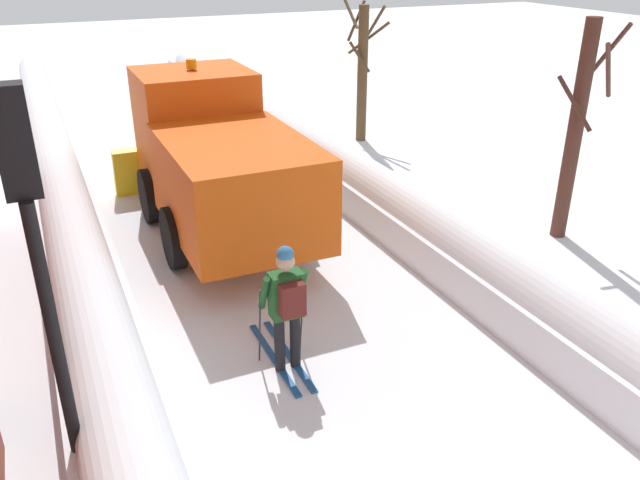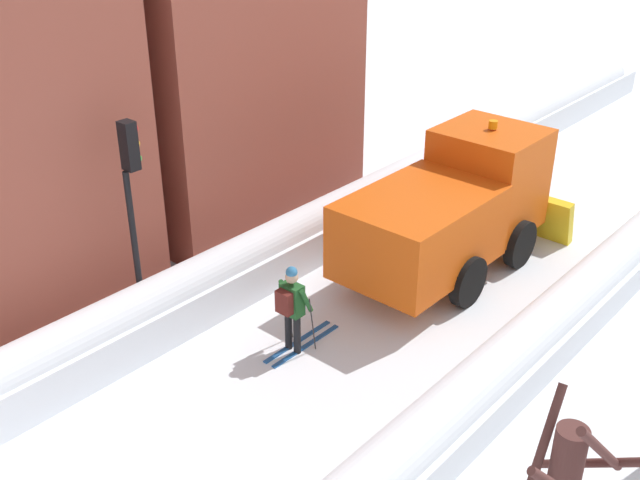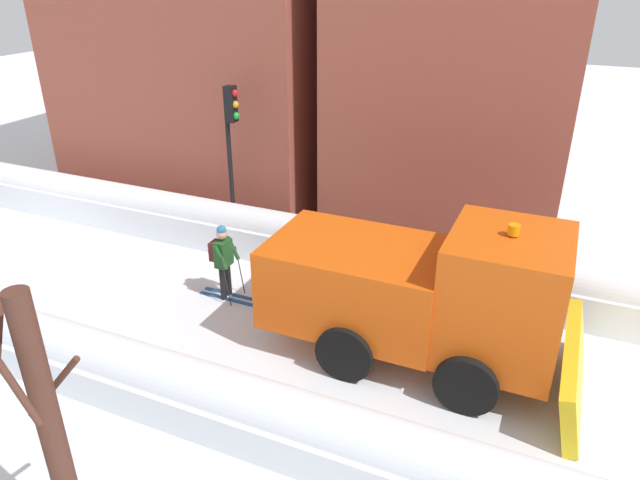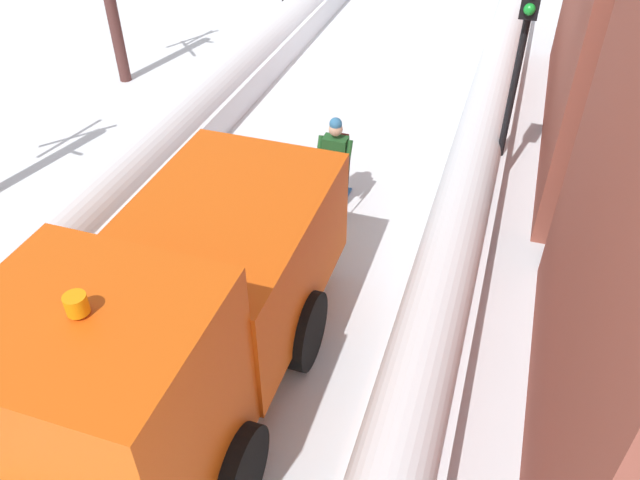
{
  "view_description": "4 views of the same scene",
  "coord_description": "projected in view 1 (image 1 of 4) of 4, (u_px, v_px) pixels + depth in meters",
  "views": [
    {
      "loc": [
        -3.17,
        0.24,
        5.22
      ],
      "look_at": [
        0.36,
        8.06,
        1.19
      ],
      "focal_mm": 36.06,
      "sensor_mm": 36.0,
      "label": 1
    },
    {
      "loc": [
        7.54,
        -1.67,
        8.5
      ],
      "look_at": [
        -1.13,
        8.2,
        1.67
      ],
      "focal_mm": 42.69,
      "sensor_mm": 36.0,
      "label": 2
    },
    {
      "loc": [
        9.09,
        13.52,
        7.03
      ],
      "look_at": [
        -0.88,
        9.13,
        1.79
      ],
      "focal_mm": 32.68,
      "sensor_mm": 36.0,
      "label": 3
    },
    {
      "loc": [
        -3.33,
        15.92,
        6.75
      ],
      "look_at": [
        -1.27,
        9.64,
        1.47
      ],
      "focal_mm": 35.44,
      "sensor_mm": 36.0,
      "label": 4
    }
  ],
  "objects": [
    {
      "name": "snowbank_right",
      "position": [
        400.0,
        211.0,
        12.33
      ],
      "size": [
        1.1,
        36.0,
        1.11
      ],
      "color": "white",
      "rests_on": "ground"
    },
    {
      "name": "traffic_light_pole",
      "position": [
        34.0,
        238.0,
        5.29
      ],
      "size": [
        0.28,
        0.42,
        4.25
      ],
      "color": "black",
      "rests_on": "ground"
    },
    {
      "name": "ground_plane",
      "position": [
        257.0,
        262.0,
        11.45
      ],
      "size": [
        80.0,
        80.0,
        0.0
      ],
      "primitive_type": "plane",
      "color": "white"
    },
    {
      "name": "bare_tree_far",
      "position": [
        362.0,
        69.0,
        17.61
      ],
      "size": [
        1.25,
        1.4,
        4.05
      ],
      "color": "#513B23",
      "rests_on": "ground"
    },
    {
      "name": "snowbank_left",
      "position": [
        80.0,
        263.0,
        10.11
      ],
      "size": [
        1.1,
        36.0,
        1.27
      ],
      "color": "white",
      "rests_on": "ground"
    },
    {
      "name": "skier",
      "position": [
        287.0,
        303.0,
        8.21
      ],
      "size": [
        0.62,
        1.8,
        1.81
      ],
      "color": "black",
      "rests_on": "ground"
    },
    {
      "name": "bare_tree_mid",
      "position": [
        576.0,
        129.0,
        11.61
      ],
      "size": [
        1.06,
        1.1,
        4.04
      ],
      "color": "#4C2B20",
      "rests_on": "ground"
    },
    {
      "name": "plow_truck",
      "position": [
        216.0,
        160.0,
        12.04
      ],
      "size": [
        3.2,
        5.98,
        3.12
      ],
      "color": "#DB510F",
      "rests_on": "ground"
    }
  ]
}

